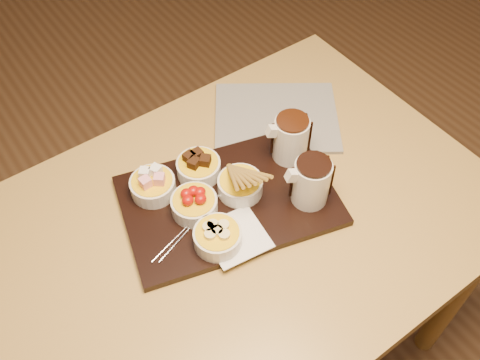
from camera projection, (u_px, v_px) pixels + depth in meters
ground at (231, 353)px, 1.74m from camera, size 5.00×5.00×0.00m
dining_table at (227, 249)px, 1.23m from camera, size 1.20×0.80×0.75m
serving_board at (229, 201)px, 1.18m from camera, size 0.52×0.41×0.02m
napkin at (236, 236)px, 1.11m from camera, size 0.13×0.13×0.00m
bowl_marshmallows at (153, 186)px, 1.17m from camera, size 0.10×0.10×0.04m
bowl_cake at (199, 168)px, 1.20m from camera, size 0.10×0.10×0.04m
bowl_strawberries at (194, 205)px, 1.14m from camera, size 0.10×0.10×0.04m
bowl_biscotti at (240, 186)px, 1.17m from camera, size 0.10×0.10×0.04m
bowl_bananas at (218, 238)px, 1.09m from camera, size 0.10×0.10×0.04m
pitcher_dark_chocolate at (311, 182)px, 1.13m from camera, size 0.10×0.10×0.11m
pitcher_milk_chocolate at (291, 139)px, 1.21m from camera, size 0.10×0.10×0.11m
fondue_skewers at (194, 220)px, 1.14m from camera, size 0.10×0.26×0.01m
newspaper at (276, 117)px, 1.35m from camera, size 0.39×0.38×0.01m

